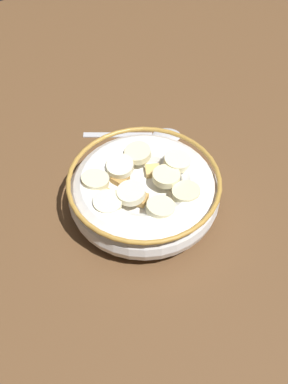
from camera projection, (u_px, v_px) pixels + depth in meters
The scene contains 3 objects.
ground_plane at pixel (144, 211), 62.41cm from camera, with size 126.31×126.31×2.00cm, color brown.
cereal_bowl at pixel (144, 191), 59.23cm from camera, with size 19.54×19.54×6.41cm.
spoon at pixel (155, 134), 70.36cm from camera, with size 10.34×13.55×0.80cm.
Camera 1 is at (-31.55, 21.76, 48.32)cm, focal length 43.05 mm.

